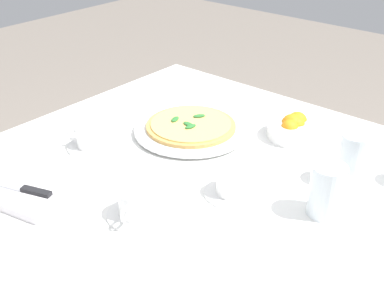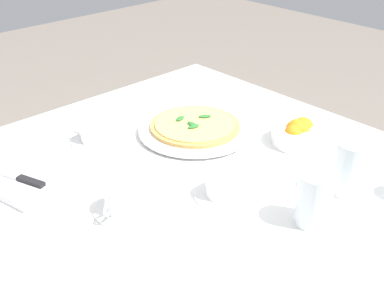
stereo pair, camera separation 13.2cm
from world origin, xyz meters
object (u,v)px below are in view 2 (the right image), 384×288
object	(u,v)px
coffee_cup_near_left	(222,186)
napkin_folded	(17,182)
pizza	(195,125)
citrus_bowl	(299,133)
pizza_plate	(195,130)
water_glass_center_back	(349,172)
coffee_cup_far_right	(122,200)
dinner_knife	(15,176)
water_glass_far_left	(314,201)
coffee_cup_right_edge	(94,133)

from	to	relation	value
coffee_cup_near_left	napkin_folded	size ratio (longest dim) A/B	0.54
pizza	napkin_folded	bearing A→B (deg)	79.16
napkin_folded	citrus_bowl	bearing A→B (deg)	-128.82
pizza_plate	water_glass_center_back	distance (m)	0.46
coffee_cup_far_right	dinner_knife	distance (m)	0.29
pizza	coffee_cup_far_right	xyz separation A→B (m)	(-0.16, 0.37, 0.00)
pizza	dinner_knife	bearing A→B (deg)	78.88
pizza_plate	dinner_knife	world-z (taller)	dinner_knife
pizza	water_glass_center_back	distance (m)	0.46
pizza_plate	water_glass_far_left	world-z (taller)	water_glass_far_left
dinner_knife	citrus_bowl	xyz separation A→B (m)	(-0.33, -0.67, 0.00)
coffee_cup_near_left	citrus_bowl	xyz separation A→B (m)	(0.04, -0.34, 0.00)
citrus_bowl	water_glass_far_left	bearing A→B (deg)	130.76
water_glass_center_back	coffee_cup_right_edge	bearing A→B (deg)	25.40
dinner_knife	water_glass_center_back	bearing A→B (deg)	-154.61
dinner_knife	coffee_cup_near_left	bearing A→B (deg)	-157.77
coffee_cup_right_edge	water_glass_far_left	bearing A→B (deg)	-167.52
coffee_cup_near_left	napkin_folded	bearing A→B (deg)	41.53
coffee_cup_far_right	citrus_bowl	world-z (taller)	citrus_bowl
water_glass_far_left	water_glass_center_back	bearing A→B (deg)	-86.02
coffee_cup_near_left	coffee_cup_right_edge	bearing A→B (deg)	9.09
pizza_plate	citrus_bowl	world-z (taller)	citrus_bowl
pizza	coffee_cup_right_edge	bearing A→B (deg)	57.45
pizza_plate	coffee_cup_far_right	xyz separation A→B (m)	(-0.16, 0.37, 0.02)
pizza	napkin_folded	world-z (taller)	pizza
coffee_cup_right_edge	dinner_knife	bearing A→B (deg)	102.09
citrus_bowl	water_glass_center_back	bearing A→B (deg)	151.97
pizza	citrus_bowl	distance (m)	0.29
dinner_knife	citrus_bowl	world-z (taller)	citrus_bowl
coffee_cup_right_edge	coffee_cup_near_left	xyz separation A→B (m)	(-0.42, -0.07, 0.00)
napkin_folded	coffee_cup_near_left	bearing A→B (deg)	-150.92
coffee_cup_near_left	citrus_bowl	size ratio (longest dim) A/B	0.87
coffee_cup_right_edge	dinner_knife	world-z (taller)	coffee_cup_right_edge
water_glass_center_back	dinner_knife	xyz separation A→B (m)	(0.56, 0.55, -0.03)
water_glass_far_left	citrus_bowl	bearing A→B (deg)	-49.24
pizza_plate	water_glass_far_left	size ratio (longest dim) A/B	2.71
coffee_cup_right_edge	pizza_plate	bearing A→B (deg)	-122.57
coffee_cup_far_right	water_glass_far_left	distance (m)	0.41
coffee_cup_right_edge	water_glass_center_back	world-z (taller)	water_glass_center_back
pizza_plate	citrus_bowl	bearing A→B (deg)	-144.14
coffee_cup_right_edge	water_glass_far_left	world-z (taller)	water_glass_far_left
water_glass_center_back	dinner_knife	bearing A→B (deg)	44.57
pizza_plate	water_glass_far_left	bearing A→B (deg)	167.76
pizza_plate	dinner_knife	distance (m)	0.51
coffee_cup_near_left	water_glass_center_back	size ratio (longest dim) A/B	1.01
water_glass_center_back	citrus_bowl	world-z (taller)	water_glass_center_back
coffee_cup_near_left	citrus_bowl	distance (m)	0.34
coffee_cup_far_right	napkin_folded	xyz separation A→B (m)	(0.26, 0.12, -0.02)
pizza	coffee_cup_right_edge	size ratio (longest dim) A/B	1.96
pizza	water_glass_center_back	size ratio (longest dim) A/B	1.98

